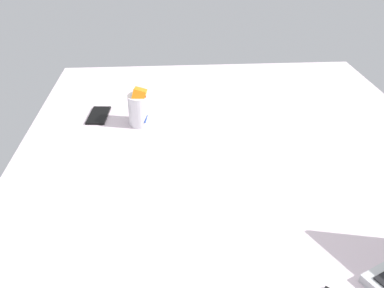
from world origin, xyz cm
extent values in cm
cube|color=silver|center=(0.00, 0.00, 9.00)|extent=(180.00, 140.00, 18.00)
cylinder|color=silver|center=(-29.78, -30.29, 23.50)|extent=(9.00, 9.00, 11.00)
cube|color=blue|center=(-28.28, -29.30, 21.51)|extent=(6.38, 6.52, 5.02)
cube|color=yellow|center=(-30.15, -29.88, 24.12)|extent=(6.95, 6.48, 5.65)
cube|color=red|center=(-29.77, -30.25, 26.73)|extent=(5.43, 6.29, 5.60)
cube|color=orange|center=(-29.90, -30.47, 29.34)|extent=(6.78, 5.56, 5.85)
cube|color=black|center=(-36.53, -46.68, 18.40)|extent=(14.48, 7.86, 0.80)
camera|label=1|loc=(99.81, -20.74, 86.00)|focal=37.55mm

